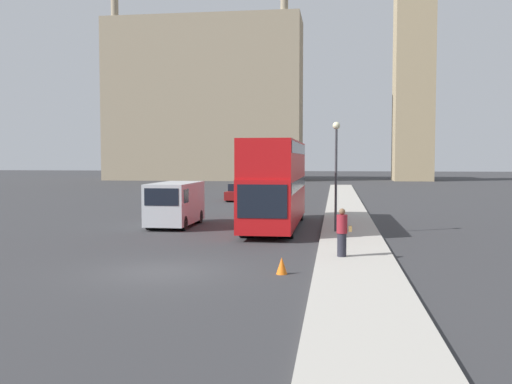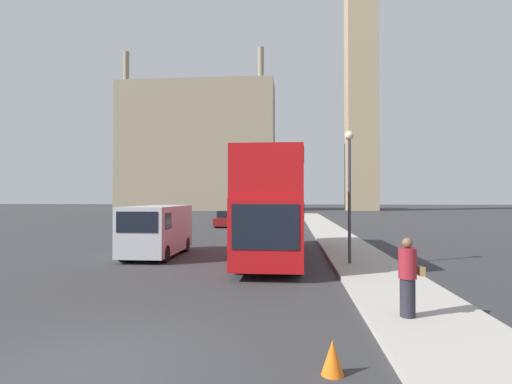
{
  "view_description": "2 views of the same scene",
  "coord_description": "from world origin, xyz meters",
  "px_view_note": "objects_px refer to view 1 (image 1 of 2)",
  "views": [
    {
      "loc": [
        5.67,
        -17.9,
        3.71
      ],
      "look_at": [
        1.66,
        10.75,
        2.0
      ],
      "focal_mm": 40.0,
      "sensor_mm": 36.0,
      "label": 1
    },
    {
      "loc": [
        3.32,
        -6.28,
        2.8
      ],
      "look_at": [
        0.92,
        21.42,
        3.17
      ],
      "focal_mm": 28.0,
      "sensor_mm": 36.0,
      "label": 2
    }
  ],
  "objects_px": {
    "red_double_decker_bus": "(276,180)",
    "white_van": "(175,203)",
    "pedestrian": "(342,233)",
    "parked_sedan": "(239,193)",
    "street_lamp": "(336,159)"
  },
  "relations": [
    {
      "from": "white_van",
      "to": "parked_sedan",
      "type": "height_order",
      "value": "white_van"
    },
    {
      "from": "red_double_decker_bus",
      "to": "white_van",
      "type": "xyz_separation_m",
      "value": [
        -5.49,
        -0.14,
        -1.29
      ]
    },
    {
      "from": "street_lamp",
      "to": "parked_sedan",
      "type": "bearing_deg",
      "value": 111.37
    },
    {
      "from": "red_double_decker_bus",
      "to": "pedestrian",
      "type": "height_order",
      "value": "red_double_decker_bus"
    },
    {
      "from": "white_van",
      "to": "parked_sedan",
      "type": "bearing_deg",
      "value": 89.24
    },
    {
      "from": "red_double_decker_bus",
      "to": "street_lamp",
      "type": "xyz_separation_m",
      "value": [
        3.18,
        -2.22,
        1.12
      ]
    },
    {
      "from": "white_van",
      "to": "street_lamp",
      "type": "relative_size",
      "value": 0.95
    },
    {
      "from": "red_double_decker_bus",
      "to": "pedestrian",
      "type": "xyz_separation_m",
      "value": [
        3.42,
        -9.4,
        -1.54
      ]
    },
    {
      "from": "white_van",
      "to": "red_double_decker_bus",
      "type": "bearing_deg",
      "value": 1.45
    },
    {
      "from": "parked_sedan",
      "to": "street_lamp",
      "type": "bearing_deg",
      "value": -68.63
    },
    {
      "from": "parked_sedan",
      "to": "pedestrian",
      "type": "bearing_deg",
      "value": -73.22
    },
    {
      "from": "parked_sedan",
      "to": "red_double_decker_bus",
      "type": "bearing_deg",
      "value": -74.82
    },
    {
      "from": "white_van",
      "to": "pedestrian",
      "type": "distance_m",
      "value": 12.85
    },
    {
      "from": "red_double_decker_bus",
      "to": "white_van",
      "type": "distance_m",
      "value": 5.64
    },
    {
      "from": "red_double_decker_bus",
      "to": "parked_sedan",
      "type": "distance_m",
      "value": 20.09
    }
  ]
}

